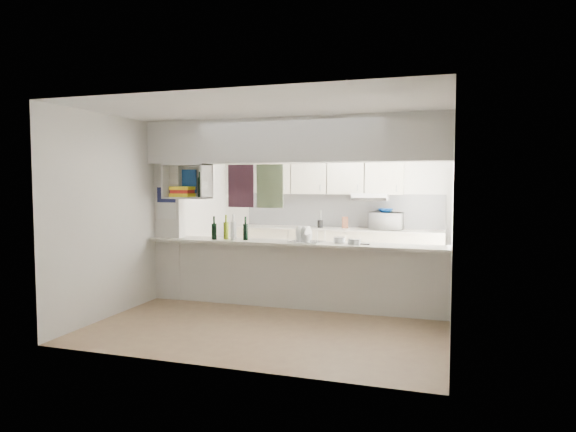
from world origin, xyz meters
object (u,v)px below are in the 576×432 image
at_px(microwave, 387,221).
at_px(bowl, 386,210).
at_px(dish_rack, 306,236).
at_px(wine_bottles, 230,231).

height_order(microwave, bowl, bowl).
height_order(bowl, dish_rack, bowl).
bearing_deg(dish_rack, microwave, 78.44).
xyz_separation_m(bowl, dish_rack, (-0.80, -2.17, -0.24)).
relative_size(bowl, wine_bottles, 0.50).
bearing_deg(microwave, wine_bottles, 55.16).
relative_size(microwave, dish_rack, 1.12).
bearing_deg(wine_bottles, dish_rack, 2.42).
bearing_deg(bowl, microwave, -48.97).
bearing_deg(wine_bottles, microwave, 48.45).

